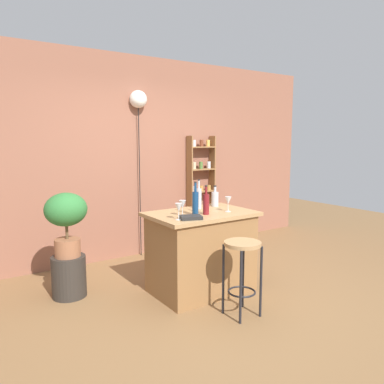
# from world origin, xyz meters

# --- Properties ---
(ground) EXTENTS (12.00, 12.00, 0.00)m
(ground) POSITION_xyz_m (0.00, 0.00, 0.00)
(ground) COLOR brown
(back_wall) EXTENTS (6.40, 0.10, 2.80)m
(back_wall) POSITION_xyz_m (0.00, 1.95, 1.40)
(back_wall) COLOR #8C5642
(back_wall) RESTS_ON ground
(kitchen_counter) EXTENTS (1.12, 0.74, 0.88)m
(kitchen_counter) POSITION_xyz_m (0.00, 0.30, 0.44)
(kitchen_counter) COLOR olive
(kitchen_counter) RESTS_ON ground
(bar_stool) EXTENTS (0.35, 0.35, 0.72)m
(bar_stool) POSITION_xyz_m (-0.02, -0.39, 0.53)
(bar_stool) COLOR black
(bar_stool) RESTS_ON ground
(spice_shelf) EXTENTS (0.45, 0.16, 1.71)m
(spice_shelf) POSITION_xyz_m (1.07, 1.80, 0.87)
(spice_shelf) COLOR olive
(spice_shelf) RESTS_ON ground
(plant_stool) EXTENTS (0.36, 0.36, 0.44)m
(plant_stool) POSITION_xyz_m (-1.25, 0.96, 0.22)
(plant_stool) COLOR #2D2823
(plant_stool) RESTS_ON ground
(potted_plant) EXTENTS (0.44, 0.39, 0.68)m
(potted_plant) POSITION_xyz_m (-1.25, 0.96, 0.87)
(potted_plant) COLOR #935B3D
(potted_plant) RESTS_ON plant_stool
(bottle_spirits_clear) EXTENTS (0.08, 0.08, 0.24)m
(bottle_spirits_clear) POSITION_xyz_m (0.35, 0.51, 0.97)
(bottle_spirits_clear) COLOR #B2B2B7
(bottle_spirits_clear) RESTS_ON kitchen_counter
(bottle_olive_oil) EXTENTS (0.06, 0.06, 0.33)m
(bottle_olive_oil) POSITION_xyz_m (0.10, 0.49, 1.01)
(bottle_olive_oil) COLOR #B2B2B7
(bottle_olive_oil) RESTS_ON kitchen_counter
(bottle_sauce_amber) EXTENTS (0.06, 0.06, 0.35)m
(bottle_sauce_amber) POSITION_xyz_m (-0.14, 0.20, 1.01)
(bottle_sauce_amber) COLOR navy
(bottle_sauce_amber) RESTS_ON kitchen_counter
(bottle_wine_red) EXTENTS (0.06, 0.06, 0.31)m
(bottle_wine_red) POSITION_xyz_m (-0.03, 0.17, 1.00)
(bottle_wine_red) COLOR maroon
(bottle_wine_red) RESTS_ON kitchen_counter
(wine_glass_left) EXTENTS (0.07, 0.07, 0.16)m
(wine_glass_left) POSITION_xyz_m (-0.28, 0.24, 1.00)
(wine_glass_left) COLOR silver
(wine_glass_left) RESTS_ON kitchen_counter
(wine_glass_center) EXTENTS (0.07, 0.07, 0.16)m
(wine_glass_center) POSITION_xyz_m (-0.41, 0.11, 1.00)
(wine_glass_center) COLOR silver
(wine_glass_center) RESTS_ON kitchen_counter
(wine_glass_right) EXTENTS (0.07, 0.07, 0.16)m
(wine_glass_right) POSITION_xyz_m (0.26, 0.16, 1.00)
(wine_glass_right) COLOR silver
(wine_glass_right) RESTS_ON kitchen_counter
(cookbook) EXTENTS (0.25, 0.21, 0.03)m
(cookbook) POSITION_xyz_m (-0.29, 0.07, 0.90)
(cookbook) COLOR black
(cookbook) RESTS_ON kitchen_counter
(pendant_globe_light) EXTENTS (0.24, 0.24, 2.32)m
(pendant_globe_light) POSITION_xyz_m (0.03, 1.84, 2.18)
(pendant_globe_light) COLOR black
(pendant_globe_light) RESTS_ON ground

